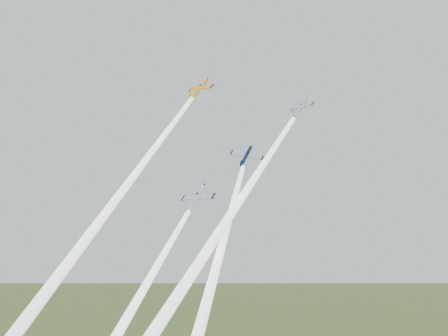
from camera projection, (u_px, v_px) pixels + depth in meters
plane_yellow at (199, 89)px, 126.29m from camera, size 9.73×7.53×7.83m
smoke_trail_yellow at (111, 206)px, 108.62m from camera, size 12.00×40.79×50.90m
plane_navy at (246, 156)px, 119.01m from camera, size 7.36×7.46×7.93m
smoke_trail_navy at (213, 278)px, 97.85m from camera, size 12.14×36.12×45.18m
plane_silver_right at (301, 108)px, 116.01m from camera, size 7.72×6.77×5.80m
smoke_trail_silver_right at (218, 234)px, 100.71m from camera, size 15.57×38.27×48.86m
plane_silver_low at (196, 198)px, 108.64m from camera, size 8.97×6.99×7.37m
smoke_trail_silver_low at (120, 330)px, 92.13m from camera, size 5.68×34.26×41.94m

